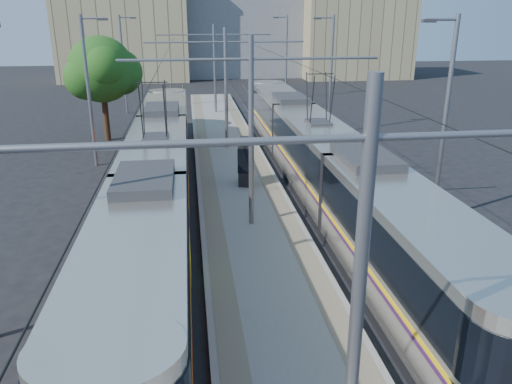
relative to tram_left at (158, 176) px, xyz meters
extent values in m
plane|color=black|center=(3.60, -10.09, -1.71)|extent=(160.00, 160.00, 0.00)
cube|color=gray|center=(3.60, 6.91, -1.56)|extent=(4.00, 50.00, 0.30)
cube|color=gray|center=(2.15, 6.91, -1.40)|extent=(0.70, 50.00, 0.01)
cube|color=gray|center=(5.05, 6.91, -1.40)|extent=(0.70, 50.00, 0.01)
cube|color=gray|center=(-0.72, 6.91, -1.69)|extent=(0.07, 70.00, 0.03)
cube|color=gray|center=(0.72, 6.91, -1.69)|extent=(0.07, 70.00, 0.03)
cube|color=gray|center=(6.48, 6.91, -1.69)|extent=(0.07, 70.00, 0.03)
cube|color=gray|center=(7.92, 6.91, -1.69)|extent=(0.07, 70.00, 0.03)
cube|color=black|center=(0.00, 0.00, -1.51)|extent=(2.30, 28.60, 0.40)
cube|color=beige|center=(0.00, 0.00, 0.14)|extent=(2.40, 27.00, 2.90)
cube|color=black|center=(0.00, 0.00, 0.64)|extent=(2.43, 27.00, 1.30)
cube|color=#D9990B|center=(0.00, 0.00, -0.26)|extent=(2.43, 27.00, 0.12)
cube|color=red|center=(0.00, 0.00, -0.76)|extent=(2.42, 27.00, 1.10)
cube|color=#2D2D30|center=(0.00, 0.00, 1.74)|extent=(1.68, 3.00, 0.30)
cube|color=black|center=(7.20, 2.02, -1.51)|extent=(2.30, 31.60, 0.40)
cube|color=beige|center=(7.20, 2.02, 0.14)|extent=(2.40, 30.00, 2.90)
cube|color=black|center=(7.20, 2.02, 0.64)|extent=(2.43, 30.00, 1.30)
cube|color=yellow|center=(7.20, 2.02, -0.26)|extent=(2.43, 30.00, 0.12)
cube|color=#391446|center=(7.20, 2.02, -0.41)|extent=(2.43, 30.00, 0.10)
cube|color=#2D2D30|center=(7.20, 2.02, 1.74)|extent=(1.68, 3.00, 0.30)
cylinder|color=slate|center=(3.60, -14.09, 2.09)|extent=(0.20, 0.20, 7.00)
cylinder|color=slate|center=(3.60, -14.09, 4.79)|extent=(9.20, 0.10, 0.10)
cylinder|color=slate|center=(3.60, -2.09, 2.09)|extent=(0.20, 0.20, 7.00)
cylinder|color=slate|center=(3.60, -2.09, 4.79)|extent=(9.20, 0.10, 0.10)
cylinder|color=slate|center=(3.60, 9.91, 2.09)|extent=(0.20, 0.20, 7.00)
cylinder|color=slate|center=(3.60, 9.91, 4.79)|extent=(9.20, 0.10, 0.10)
cylinder|color=slate|center=(3.60, 21.91, 2.09)|extent=(0.20, 0.20, 7.00)
cylinder|color=slate|center=(3.60, 21.91, 4.79)|extent=(9.20, 0.10, 0.10)
cylinder|color=black|center=(0.00, 6.91, 3.84)|extent=(0.02, 70.00, 0.02)
cylinder|color=black|center=(7.20, 6.91, 3.84)|extent=(0.02, 70.00, 0.02)
cylinder|color=slate|center=(-3.90, 7.91, 2.29)|extent=(0.18, 0.18, 8.00)
cube|color=#2D2D30|center=(-2.80, 7.91, 6.04)|extent=(0.50, 0.22, 0.12)
cylinder|color=slate|center=(-3.90, 23.91, 2.29)|extent=(0.18, 0.18, 8.00)
cube|color=#2D2D30|center=(-2.80, 23.91, 6.04)|extent=(0.50, 0.22, 0.12)
cylinder|color=slate|center=(11.10, -2.09, 2.29)|extent=(0.18, 0.18, 8.00)
cube|color=#2D2D30|center=(10.00, -2.09, 6.04)|extent=(0.50, 0.22, 0.12)
cylinder|color=slate|center=(11.10, 13.91, 2.29)|extent=(0.18, 0.18, 8.00)
cube|color=#2D2D30|center=(10.00, 13.91, 6.04)|extent=(0.50, 0.22, 0.12)
cylinder|color=slate|center=(11.10, 29.91, 2.29)|extent=(0.18, 0.18, 8.00)
cube|color=#2D2D30|center=(10.00, 29.91, 6.04)|extent=(0.50, 0.22, 0.12)
cube|color=black|center=(3.92, 2.62, -0.28)|extent=(0.80, 1.09, 2.26)
cube|color=black|center=(3.92, 2.62, -0.13)|extent=(0.85, 1.14, 1.18)
cylinder|color=#382314|center=(-4.12, 14.03, -0.30)|extent=(0.39, 0.39, 2.81)
sphere|color=#1A4413|center=(-4.12, 14.03, 2.95)|extent=(4.22, 4.22, 4.22)
sphere|color=#1A4413|center=(-3.07, 14.73, 2.69)|extent=(2.99, 2.99, 2.99)
cube|color=tan|center=(-6.40, 49.91, 5.12)|extent=(16.00, 12.00, 13.65)
cube|color=gray|center=(9.60, 53.91, 5.77)|extent=(18.00, 14.00, 14.96)
cube|color=tan|center=(23.60, 47.91, 3.43)|extent=(14.00, 10.00, 10.27)
camera|label=1|loc=(1.38, -19.89, 6.22)|focal=35.00mm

